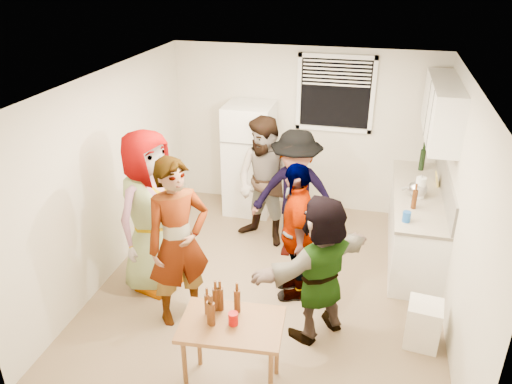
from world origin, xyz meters
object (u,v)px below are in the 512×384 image
(beer_bottle_table, at_px, (208,313))
(guest_orange, at_px, (317,331))
(trash_bin, at_px, (423,324))
(guest_stripe, at_px, (184,315))
(guest_back_right, at_px, (293,253))
(beer_bottle_counter, at_px, (413,208))
(blue_cup, at_px, (406,222))
(guest_black, at_px, (294,292))
(wine_bottle, at_px, (421,170))
(kettle, at_px, (416,196))
(red_cup, at_px, (233,324))
(refrigerator, at_px, (250,159))
(guest_back_left, at_px, (265,240))
(guest_grey, at_px, (158,283))

(beer_bottle_table, distance_m, guest_orange, 1.47)
(trash_bin, height_order, guest_stripe, trash_bin)
(guest_back_right, bearing_deg, beer_bottle_table, -101.05)
(beer_bottle_counter, bearing_deg, blue_cup, -104.27)
(beer_bottle_counter, relative_size, guest_black, 0.14)
(trash_bin, bearing_deg, wine_bottle, 89.73)
(beer_bottle_table, bearing_deg, wine_bottle, 60.72)
(kettle, xyz_separation_m, trash_bin, (0.09, -1.67, -0.65))
(red_cup, bearing_deg, kettle, 59.10)
(refrigerator, bearing_deg, guest_orange, -61.40)
(guest_stripe, bearing_deg, trash_bin, -38.92)
(beer_bottle_counter, bearing_deg, red_cup, -123.66)
(kettle, bearing_deg, guest_orange, -124.70)
(kettle, relative_size, guest_back_right, 0.15)
(red_cup, distance_m, guest_orange, 1.39)
(refrigerator, distance_m, guest_back_left, 1.32)
(refrigerator, bearing_deg, wine_bottle, 1.35)
(kettle, xyz_separation_m, beer_bottle_table, (-1.89, -2.63, -0.14))
(trash_bin, bearing_deg, guest_orange, -175.99)
(beer_bottle_table, relative_size, red_cup, 1.75)
(wine_bottle, distance_m, trash_bin, 2.66)
(guest_black, distance_m, guest_orange, 0.71)
(guest_black, bearing_deg, kettle, 116.67)
(guest_stripe, bearing_deg, guest_grey, 95.30)
(wine_bottle, distance_m, red_cup, 4.02)
(guest_grey, xyz_separation_m, guest_black, (1.66, 0.23, 0.00))
(blue_cup, bearing_deg, red_cup, -126.54)
(beer_bottle_counter, relative_size, red_cup, 2.03)
(beer_bottle_table, bearing_deg, guest_back_left, 91.35)
(blue_cup, bearing_deg, beer_bottle_counter, 75.73)
(beer_bottle_counter, height_order, guest_orange, beer_bottle_counter)
(refrigerator, relative_size, kettle, 6.37)
(kettle, height_order, red_cup, kettle)
(guest_black, bearing_deg, trash_bin, 55.95)
(refrigerator, xyz_separation_m, kettle, (2.40, -0.85, 0.05))
(guest_back_left, height_order, guest_orange, guest_back_left)
(beer_bottle_table, distance_m, guest_back_right, 2.50)
(trash_bin, distance_m, guest_back_left, 2.61)
(guest_back_right, relative_size, guest_orange, 1.09)
(trash_bin, bearing_deg, blue_cup, 103.53)
(wine_bottle, relative_size, beer_bottle_counter, 1.29)
(blue_cup, height_order, guest_back_right, blue_cup)
(kettle, distance_m, guest_stripe, 3.21)
(wine_bottle, height_order, guest_black, wine_bottle)
(refrigerator, relative_size, guest_black, 1.02)
(guest_grey, bearing_deg, guest_back_right, -36.03)
(kettle, distance_m, guest_back_right, 1.77)
(guest_back_left, height_order, guest_back_right, guest_back_left)
(kettle, xyz_separation_m, guest_orange, (-0.98, -1.75, -0.90))
(kettle, relative_size, guest_stripe, 0.14)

